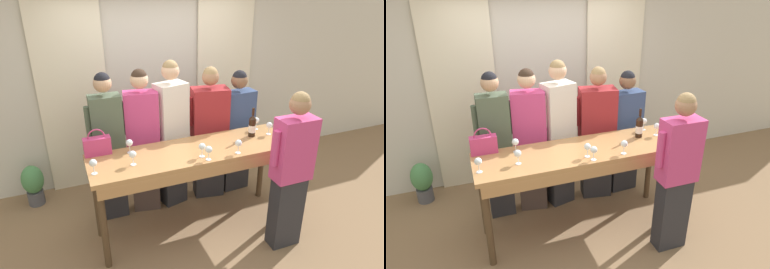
% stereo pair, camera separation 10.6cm
% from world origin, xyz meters
% --- Properties ---
extents(ground_plane, '(18.00, 18.00, 0.00)m').
position_xyz_m(ground_plane, '(0.00, 0.00, 0.00)').
color(ground_plane, '#846647').
extents(wall_back, '(12.00, 0.06, 2.80)m').
position_xyz_m(wall_back, '(0.00, 1.51, 1.40)').
color(wall_back, beige).
rests_on(wall_back, ground_plane).
extents(curtain_panel_left, '(0.86, 0.03, 2.69)m').
position_xyz_m(curtain_panel_left, '(-1.08, 1.44, 1.34)').
color(curtain_panel_left, '#EFE5C6').
rests_on(curtain_panel_left, ground_plane).
extents(curtain_panel_right, '(0.86, 0.03, 2.69)m').
position_xyz_m(curtain_panel_right, '(1.08, 1.44, 1.34)').
color(curtain_panel_right, '#EFE5C6').
rests_on(curtain_panel_right, ground_plane).
extents(tasting_bar, '(2.25, 0.66, 1.01)m').
position_xyz_m(tasting_bar, '(0.00, -0.02, 0.88)').
color(tasting_bar, '#B27F4C').
rests_on(tasting_bar, ground_plane).
extents(wine_bottle, '(0.08, 0.08, 0.34)m').
position_xyz_m(wine_bottle, '(0.75, 0.07, 1.14)').
color(wine_bottle, black).
rests_on(wine_bottle, tasting_bar).
extents(handbag, '(0.28, 0.10, 0.29)m').
position_xyz_m(handbag, '(-0.97, 0.28, 1.12)').
color(handbag, '#C63870').
rests_on(handbag, tasting_bar).
extents(wine_glass_front_left, '(0.07, 0.07, 0.15)m').
position_xyz_m(wine_glass_front_left, '(-0.68, -0.08, 1.12)').
color(wine_glass_front_left, white).
rests_on(wine_glass_front_left, tasting_bar).
extents(wine_glass_front_mid, '(0.07, 0.07, 0.15)m').
position_xyz_m(wine_glass_front_mid, '(-0.65, 0.19, 1.12)').
color(wine_glass_front_mid, white).
rests_on(wine_glass_front_mid, tasting_bar).
extents(wine_glass_front_right, '(0.07, 0.07, 0.15)m').
position_xyz_m(wine_glass_front_right, '(-1.06, -0.11, 1.12)').
color(wine_glass_front_right, white).
rests_on(wine_glass_front_right, tasting_bar).
extents(wine_glass_center_left, '(0.07, 0.07, 0.15)m').
position_xyz_m(wine_glass_center_left, '(0.05, -0.26, 1.12)').
color(wine_glass_center_left, white).
rests_on(wine_glass_center_left, tasting_bar).
extents(wine_glass_center_mid, '(0.07, 0.07, 0.15)m').
position_xyz_m(wine_glass_center_mid, '(0.91, 0.23, 1.12)').
color(wine_glass_center_mid, white).
rests_on(wine_glass_center_mid, tasting_bar).
extents(wine_glass_center_right, '(0.07, 0.07, 0.15)m').
position_xyz_m(wine_glass_center_right, '(0.97, 0.04, 1.12)').
color(wine_glass_center_right, white).
rests_on(wine_glass_center_right, tasting_bar).
extents(wine_glass_back_left, '(0.07, 0.07, 0.15)m').
position_xyz_m(wine_glass_back_left, '(0.01, -0.18, 1.12)').
color(wine_glass_back_left, white).
rests_on(wine_glass_back_left, tasting_bar).
extents(wine_glass_back_mid, '(0.07, 0.07, 0.15)m').
position_xyz_m(wine_glass_back_mid, '(0.40, -0.24, 1.12)').
color(wine_glass_back_mid, white).
rests_on(wine_glass_back_mid, tasting_bar).
extents(guest_olive_jacket, '(0.45, 0.22, 1.80)m').
position_xyz_m(guest_olive_jacket, '(-0.81, 0.58, 0.94)').
color(guest_olive_jacket, '#28282D').
rests_on(guest_olive_jacket, ground_plane).
extents(guest_pink_top, '(0.50, 0.29, 1.80)m').
position_xyz_m(guest_pink_top, '(-0.42, 0.58, 0.93)').
color(guest_pink_top, '#473833').
rests_on(guest_pink_top, ground_plane).
extents(guest_cream_sweater, '(0.47, 0.32, 1.87)m').
position_xyz_m(guest_cream_sweater, '(-0.06, 0.58, 0.97)').
color(guest_cream_sweater, '#28282D').
rests_on(guest_cream_sweater, ground_plane).
extents(guest_striped_shirt, '(0.56, 0.35, 1.75)m').
position_xyz_m(guest_striped_shirt, '(0.44, 0.58, 0.88)').
color(guest_striped_shirt, '#28282D').
rests_on(guest_striped_shirt, ground_plane).
extents(guest_navy_coat, '(0.55, 0.24, 1.67)m').
position_xyz_m(guest_navy_coat, '(0.84, 0.58, 0.86)').
color(guest_navy_coat, '#28282D').
rests_on(guest_navy_coat, ground_plane).
extents(host_pouring, '(0.50, 0.22, 1.74)m').
position_xyz_m(host_pouring, '(0.80, -0.62, 0.91)').
color(host_pouring, '#28282D').
rests_on(host_pouring, ground_plane).
extents(potted_plant, '(0.27, 0.27, 0.55)m').
position_xyz_m(potted_plant, '(-1.73, 1.19, 0.30)').
color(potted_plant, '#4C4C51').
rests_on(potted_plant, ground_plane).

